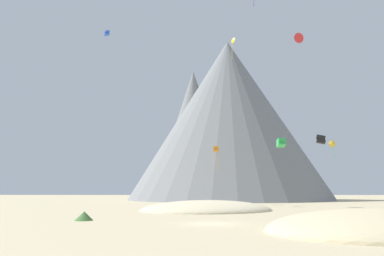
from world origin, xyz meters
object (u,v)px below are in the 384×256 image
(bush_low_patch, at_px, (238,209))
(kite_orange_low, at_px, (216,149))
(kite_black_low, at_px, (321,139))
(kite_blue_high, at_px, (107,33))
(bush_far_right, at_px, (84,216))
(rock_massif, at_px, (224,120))
(kite_green_low, at_px, (281,143))
(kite_red_high, at_px, (299,38))
(kite_gold_low, at_px, (332,144))
(kite_yellow_high, at_px, (233,41))

(bush_low_patch, distance_m, kite_orange_low, 26.70)
(bush_low_patch, distance_m, kite_black_low, 18.71)
(kite_orange_low, height_order, kite_blue_high, kite_blue_high)
(bush_low_patch, relative_size, bush_far_right, 1.15)
(kite_blue_high, bearing_deg, kite_orange_low, -110.75)
(bush_low_patch, height_order, rock_massif, rock_massif)
(bush_far_right, xyz_separation_m, kite_green_low, (25.97, 30.95, 11.02))
(bush_far_right, relative_size, kite_red_high, 0.84)
(kite_gold_low, bearing_deg, rock_massif, 115.95)
(kite_yellow_high, height_order, kite_gold_low, kite_yellow_high)
(kite_orange_low, xyz_separation_m, kite_gold_low, (25.23, 2.23, 1.36))
(bush_far_right, relative_size, kite_green_low, 1.10)
(kite_black_low, relative_size, kite_blue_high, 1.25)
(kite_yellow_high, relative_size, kite_orange_low, 0.97)
(kite_orange_low, relative_size, kite_blue_high, 3.92)
(kite_green_low, height_order, kite_gold_low, kite_gold_low)
(kite_orange_low, bearing_deg, kite_red_high, 78.06)
(kite_yellow_high, xyz_separation_m, kite_black_low, (12.36, -19.76, -25.07))
(kite_red_high, height_order, kite_gold_low, kite_red_high)
(rock_massif, xyz_separation_m, kite_orange_low, (-3.95, -39.52, -13.57))
(rock_massif, distance_m, kite_black_low, 60.97)
(bush_low_patch, relative_size, kite_orange_low, 0.41)
(kite_black_low, xyz_separation_m, kite_blue_high, (-39.59, 14.51, 25.01))
(bush_low_patch, relative_size, kite_red_high, 0.97)
(kite_green_low, bearing_deg, kite_orange_low, -52.73)
(bush_far_right, bearing_deg, kite_orange_low, 71.04)
(bush_far_right, relative_size, kite_gold_low, 0.49)
(rock_massif, bearing_deg, kite_gold_low, -60.29)
(bush_far_right, distance_m, kite_orange_low, 45.95)
(kite_orange_low, height_order, kite_green_low, kite_green_low)
(bush_far_right, height_order, kite_blue_high, kite_blue_high)
(rock_massif, relative_size, kite_yellow_high, 12.36)
(kite_black_low, relative_size, kite_red_high, 0.76)
(kite_red_high, relative_size, kite_gold_low, 0.59)
(rock_massif, bearing_deg, bush_low_patch, -91.51)
(kite_black_low, bearing_deg, kite_orange_low, -126.85)
(kite_yellow_high, relative_size, kite_green_low, 3.02)
(kite_black_low, distance_m, kite_orange_low, 24.73)
(kite_orange_low, distance_m, kite_green_low, 16.06)
(kite_red_high, xyz_separation_m, kite_gold_low, (7.98, 6.90, -21.35))
(kite_blue_high, bearing_deg, kite_black_low, -140.64)
(bush_far_right, bearing_deg, bush_low_patch, 47.19)
(kite_black_low, height_order, kite_red_high, kite_red_high)
(kite_blue_high, xyz_separation_m, kite_green_low, (34.65, -7.24, -24.63))
(kite_black_low, relative_size, kite_orange_low, 0.32)
(rock_massif, height_order, kite_gold_low, rock_massif)
(kite_yellow_high, distance_m, kite_blue_high, 27.73)
(bush_low_patch, distance_m, kite_blue_high, 48.37)
(kite_gold_low, bearing_deg, kite_red_high, -142.89)
(kite_red_high, bearing_deg, kite_black_low, 73.43)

